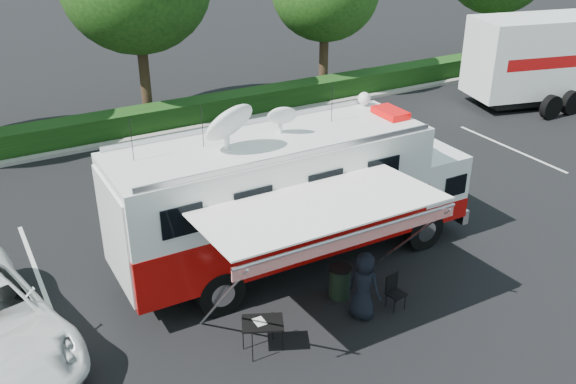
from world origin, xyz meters
name	(u,v)px	position (x,y,z in m)	size (l,w,h in m)	color
ground_plane	(297,259)	(0.00, 0.00, 0.00)	(120.00, 120.00, 0.00)	black
back_border	(165,3)	(1.14, 12.90, 5.00)	(60.00, 6.14, 8.87)	#9E998E
stall_lines	(235,219)	(-0.50, 3.00, 0.00)	(24.12, 5.50, 0.01)	silver
command_truck	(294,195)	(-0.09, 0.00, 2.05)	(9.98, 2.75, 4.79)	black
awning	(324,212)	(-0.98, -2.85, 3.09)	(5.45, 2.80, 3.29)	white
person	(362,316)	(0.11, -3.01, 0.00)	(0.86, 0.56, 1.77)	black
folding_table	(263,324)	(-2.58, -2.95, 0.74)	(1.11, 0.98, 0.79)	black
folding_chair	(394,289)	(1.02, -3.04, 0.51)	(0.48, 0.50, 0.87)	black
trash_bin	(340,282)	(0.08, -2.05, 0.44)	(0.58, 0.58, 0.87)	black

